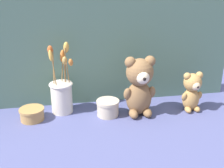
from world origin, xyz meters
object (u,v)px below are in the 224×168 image
teddy_bear_medium (192,91)px  flower_vase (62,93)px  teddy_bear_large (140,85)px  decorative_tin_tall (32,114)px  decorative_tin_short (108,108)px

teddy_bear_medium → flower_vase: 0.61m
teddy_bear_large → decorative_tin_tall: (-0.48, 0.03, -0.12)m
decorative_tin_tall → teddy_bear_large: bearing=-3.7°
teddy_bear_large → decorative_tin_short: teddy_bear_large is taller
teddy_bear_large → flower_vase: 0.36m
teddy_bear_large → decorative_tin_short: 0.18m
teddy_bear_medium → flower_vase: size_ratio=0.57×
teddy_bear_medium → decorative_tin_short: 0.40m
teddy_bear_large → teddy_bear_medium: 0.26m
flower_vase → decorative_tin_tall: bearing=-157.1°
decorative_tin_tall → decorative_tin_short: (0.34, -0.02, 0.01)m
teddy_bear_large → decorative_tin_tall: 0.50m
teddy_bear_medium → flower_vase: (-0.60, 0.09, -0.01)m
decorative_tin_short → decorative_tin_tall: bearing=177.2°
flower_vase → decorative_tin_short: bearing=-19.8°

